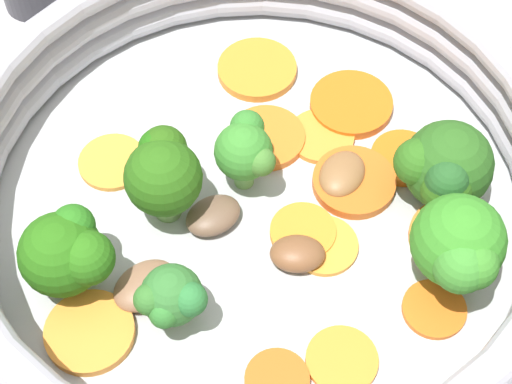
{
  "coord_description": "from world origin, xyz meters",
  "views": [
    {
      "loc": [
        0.23,
        -0.09,
        0.4
      ],
      "look_at": [
        0.0,
        0.0,
        0.03
      ],
      "focal_mm": 60.0,
      "sensor_mm": 36.0,
      "label": 1
    }
  ],
  "objects_px": {
    "carrot_slice_8": "(324,245)",
    "mushroom_piece_2": "(341,172)",
    "carrot_slice_0": "(453,237)",
    "broccoli_floret_4": "(171,298)",
    "carrot_slice_1": "(406,162)",
    "carrot_slice_11": "(342,360)",
    "mushroom_piece_0": "(297,254)",
    "carrot_slice_4": "(257,69)",
    "carrot_slice_6": "(434,309)",
    "carrot_slice_10": "(354,182)",
    "carrot_slice_9": "(351,104)",
    "carrot_slice_3": "(266,138)",
    "carrot_slice_7": "(303,232)",
    "broccoli_floret_1": "(163,172)",
    "broccoli_floret_5": "(252,148)",
    "carrot_slice_2": "(321,136)",
    "carrot_slice_12": "(277,380)",
    "mushroom_piece_3": "(145,286)",
    "broccoli_floret_0": "(67,252)",
    "skillet": "(256,216)",
    "broccoli_floret_3": "(460,248)",
    "carrot_slice_5": "(112,162)",
    "mushroom_piece_1": "(216,221)",
    "broccoli_floret_2": "(444,169)",
    "carrot_slice_13": "(90,332)"
  },
  "relations": [
    {
      "from": "carrot_slice_5",
      "to": "skillet",
      "type": "bearing_deg",
      "value": 48.99
    },
    {
      "from": "carrot_slice_1",
      "to": "carrot_slice_6",
      "type": "height_order",
      "value": "carrot_slice_1"
    },
    {
      "from": "carrot_slice_8",
      "to": "mushroom_piece_0",
      "type": "height_order",
      "value": "mushroom_piece_0"
    },
    {
      "from": "carrot_slice_9",
      "to": "broccoli_floret_4",
      "type": "xyz_separation_m",
      "value": [
        0.09,
        -0.14,
        0.02
      ]
    },
    {
      "from": "carrot_slice_8",
      "to": "mushroom_piece_2",
      "type": "distance_m",
      "value": 0.04
    },
    {
      "from": "carrot_slice_9",
      "to": "broccoli_floret_1",
      "type": "height_order",
      "value": "broccoli_floret_1"
    },
    {
      "from": "carrot_slice_9",
      "to": "mushroom_piece_3",
      "type": "relative_size",
      "value": 1.4
    },
    {
      "from": "broccoli_floret_5",
      "to": "carrot_slice_9",
      "type": "bearing_deg",
      "value": 110.24
    },
    {
      "from": "skillet",
      "to": "broccoli_floret_5",
      "type": "bearing_deg",
      "value": 164.89
    },
    {
      "from": "carrot_slice_4",
      "to": "carrot_slice_9",
      "type": "bearing_deg",
      "value": 42.54
    },
    {
      "from": "carrot_slice_3",
      "to": "mushroom_piece_3",
      "type": "xyz_separation_m",
      "value": [
        0.07,
        -0.09,
        0.0
      ]
    },
    {
      "from": "carrot_slice_0",
      "to": "carrot_slice_6",
      "type": "relative_size",
      "value": 1.43
    },
    {
      "from": "broccoli_floret_4",
      "to": "mushroom_piece_1",
      "type": "relative_size",
      "value": 1.23
    },
    {
      "from": "broccoli_floret_5",
      "to": "mushroom_piece_2",
      "type": "bearing_deg",
      "value": 68.89
    },
    {
      "from": "carrot_slice_9",
      "to": "broccoli_floret_5",
      "type": "relative_size",
      "value": 1.11
    },
    {
      "from": "carrot_slice_3",
      "to": "carrot_slice_4",
      "type": "height_order",
      "value": "same"
    },
    {
      "from": "carrot_slice_8",
      "to": "broccoli_floret_3",
      "type": "bearing_deg",
      "value": 50.89
    },
    {
      "from": "carrot_slice_6",
      "to": "carrot_slice_10",
      "type": "height_order",
      "value": "carrot_slice_10"
    },
    {
      "from": "carrot_slice_8",
      "to": "broccoli_floret_5",
      "type": "height_order",
      "value": "broccoli_floret_5"
    },
    {
      "from": "carrot_slice_1",
      "to": "carrot_slice_12",
      "type": "xyz_separation_m",
      "value": [
        0.09,
        -0.11,
        -0.0
      ]
    },
    {
      "from": "carrot_slice_2",
      "to": "broccoli_floret_2",
      "type": "height_order",
      "value": "broccoli_floret_2"
    },
    {
      "from": "carrot_slice_3",
      "to": "mushroom_piece_3",
      "type": "bearing_deg",
      "value": -53.51
    },
    {
      "from": "mushroom_piece_0",
      "to": "mushroom_piece_3",
      "type": "relative_size",
      "value": 0.83
    },
    {
      "from": "broccoli_floret_0",
      "to": "carrot_slice_1",
      "type": "bearing_deg",
      "value": 91.68
    },
    {
      "from": "broccoli_floret_1",
      "to": "broccoli_floret_3",
      "type": "distance_m",
      "value": 0.15
    },
    {
      "from": "carrot_slice_0",
      "to": "broccoli_floret_4",
      "type": "relative_size",
      "value": 1.21
    },
    {
      "from": "carrot_slice_3",
      "to": "mushroom_piece_2",
      "type": "relative_size",
      "value": 1.38
    },
    {
      "from": "broccoli_floret_1",
      "to": "carrot_slice_11",
      "type": "bearing_deg",
      "value": 23.86
    },
    {
      "from": "mushroom_piece_0",
      "to": "carrot_slice_4",
      "type": "bearing_deg",
      "value": 168.08
    },
    {
      "from": "carrot_slice_9",
      "to": "broccoli_floret_1",
      "type": "xyz_separation_m",
      "value": [
        0.03,
        -0.12,
        0.03
      ]
    },
    {
      "from": "carrot_slice_2",
      "to": "carrot_slice_8",
      "type": "relative_size",
      "value": 1.06
    },
    {
      "from": "carrot_slice_4",
      "to": "broccoli_floret_5",
      "type": "bearing_deg",
      "value": -22.92
    },
    {
      "from": "carrot_slice_3",
      "to": "mushroom_piece_0",
      "type": "bearing_deg",
      "value": -9.81
    },
    {
      "from": "mushroom_piece_1",
      "to": "mushroom_piece_3",
      "type": "relative_size",
      "value": 0.9
    },
    {
      "from": "carrot_slice_1",
      "to": "carrot_slice_11",
      "type": "bearing_deg",
      "value": -40.74
    },
    {
      "from": "carrot_slice_12",
      "to": "broccoli_floret_5",
      "type": "height_order",
      "value": "broccoli_floret_5"
    },
    {
      "from": "carrot_slice_6",
      "to": "mushroom_piece_3",
      "type": "xyz_separation_m",
      "value": [
        -0.06,
        -0.13,
        0.0
      ]
    },
    {
      "from": "carrot_slice_0",
      "to": "mushroom_piece_2",
      "type": "bearing_deg",
      "value": -145.77
    },
    {
      "from": "carrot_slice_3",
      "to": "carrot_slice_10",
      "type": "xyz_separation_m",
      "value": [
        0.05,
        0.03,
        0.0
      ]
    },
    {
      "from": "carrot_slice_8",
      "to": "carrot_slice_12",
      "type": "bearing_deg",
      "value": -40.05
    },
    {
      "from": "carrot_slice_12",
      "to": "mushroom_piece_3",
      "type": "xyz_separation_m",
      "value": [
        -0.07,
        -0.04,
        0.0
      ]
    },
    {
      "from": "carrot_slice_1",
      "to": "carrot_slice_2",
      "type": "bearing_deg",
      "value": -133.39
    },
    {
      "from": "carrot_slice_7",
      "to": "broccoli_floret_0",
      "type": "relative_size",
      "value": 0.71
    },
    {
      "from": "carrot_slice_8",
      "to": "carrot_slice_13",
      "type": "xyz_separation_m",
      "value": [
        0.0,
        -0.13,
        0.0
      ]
    },
    {
      "from": "carrot_slice_0",
      "to": "broccoli_floret_3",
      "type": "distance_m",
      "value": 0.04
    },
    {
      "from": "broccoli_floret_0",
      "to": "skillet",
      "type": "bearing_deg",
      "value": 95.04
    },
    {
      "from": "carrot_slice_6",
      "to": "carrot_slice_13",
      "type": "relative_size",
      "value": 0.73
    },
    {
      "from": "carrot_slice_1",
      "to": "carrot_slice_7",
      "type": "relative_size",
      "value": 1.03
    },
    {
      "from": "carrot_slice_9",
      "to": "mushroom_piece_3",
      "type": "height_order",
      "value": "mushroom_piece_3"
    },
    {
      "from": "carrot_slice_11",
      "to": "mushroom_piece_3",
      "type": "xyz_separation_m",
      "value": [
        -0.07,
        -0.08,
        0.0
      ]
    }
  ]
}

